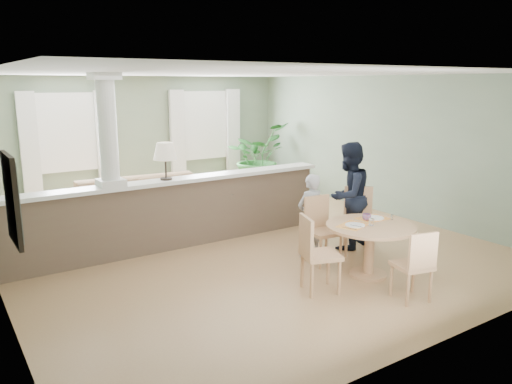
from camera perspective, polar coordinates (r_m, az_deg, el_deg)
ground at (r=8.31m, az=-2.70°, el=-5.56°), size 8.00×8.00×0.00m
room_shell at (r=8.47m, az=-5.19°, el=7.27°), size 7.02×8.02×2.71m
pony_wall at (r=7.86m, az=-9.68°, el=-1.44°), size 5.32×0.38×2.70m
sofa at (r=9.35m, az=-12.74°, el=-1.14°), size 2.97×1.36×0.84m
houseplant at (r=11.95m, az=0.10°, el=4.00°), size 1.88×1.79×1.62m
dining_table at (r=6.86m, az=12.88°, el=-4.83°), size 1.18×1.18×0.81m
chair_far_boy at (r=7.28m, az=7.43°, el=-3.91°), size 0.48×0.48×0.96m
chair_far_man at (r=7.78m, az=11.60°, el=-2.81°), size 0.64×0.64×1.01m
chair_near at (r=6.22m, az=17.81°, el=-7.72°), size 0.48×0.48×0.88m
chair_side at (r=6.23m, az=6.77°, el=-6.67°), size 0.56×0.56×0.97m
child_person at (r=7.46m, az=6.21°, el=-2.71°), size 0.47×0.32×1.26m
man_person at (r=7.89m, az=10.50°, el=-0.43°), size 0.95×0.82×1.68m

